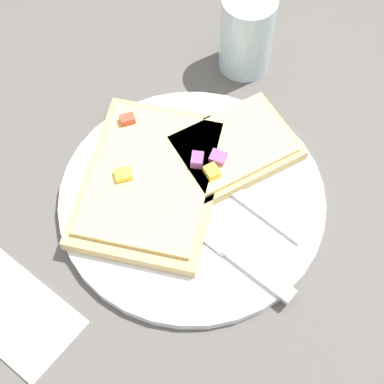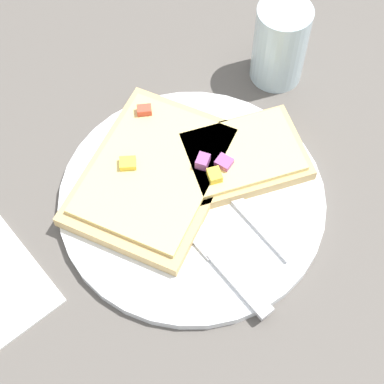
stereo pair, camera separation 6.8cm
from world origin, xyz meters
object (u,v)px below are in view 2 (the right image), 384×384
object	(u,v)px
drinking_glass	(280,44)
fork	(219,181)
pizza_slice_main	(155,174)
knife	(207,246)
plate	(192,199)
pizza_slice_corner	(240,154)

from	to	relation	value
drinking_glass	fork	bearing A→B (deg)	-64.07
pizza_slice_main	fork	bearing A→B (deg)	109.74
knife	pizza_slice_main	size ratio (longest dim) A/B	0.96
plate	drinking_glass	bearing A→B (deg)	110.47
plate	pizza_slice_corner	xyz separation A→B (m)	(-0.00, 0.07, 0.02)
plate	pizza_slice_corner	world-z (taller)	pizza_slice_corner
knife	plate	bearing A→B (deg)	-23.10
plate	drinking_glass	xyz separation A→B (m)	(-0.07, 0.19, 0.05)
plate	fork	xyz separation A→B (m)	(0.01, 0.03, 0.01)
pizza_slice_main	pizza_slice_corner	xyz separation A→B (m)	(0.04, 0.09, 0.00)
fork	pizza_slice_main	world-z (taller)	pizza_slice_main
pizza_slice_corner	drinking_glass	bearing A→B (deg)	51.69
knife	pizza_slice_main	world-z (taller)	pizza_slice_main
knife	pizza_slice_corner	xyz separation A→B (m)	(-0.06, 0.10, 0.01)
plate	pizza_slice_main	size ratio (longest dim) A/B	1.24
fork	pizza_slice_main	xyz separation A→B (m)	(-0.05, -0.05, 0.01)
plate	fork	bearing A→B (deg)	80.69
fork	knife	bearing A→B (deg)	132.38
drinking_glass	pizza_slice_main	bearing A→B (deg)	-82.13
knife	pizza_slice_main	bearing A→B (deg)	-3.82
fork	drinking_glass	size ratio (longest dim) A/B	2.02
plate	knife	distance (m)	0.06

